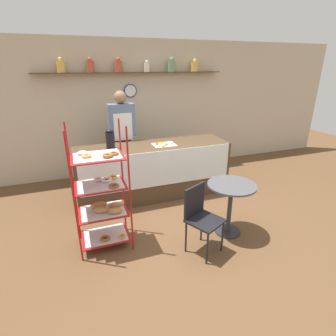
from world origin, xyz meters
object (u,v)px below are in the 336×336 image
(cafe_chair, at_px, (200,213))
(pastry_rack, at_px, (103,197))
(coffee_carafe, at_px, (110,139))
(donut_tray_counter, at_px, (164,144))
(person_worker, at_px, (123,136))
(cafe_table, at_px, (231,197))

(cafe_chair, bearing_deg, pastry_rack, 128.80)
(coffee_carafe, xyz_separation_m, donut_tray_counter, (0.87, -0.12, -0.14))
(person_worker, relative_size, cafe_table, 2.42)
(cafe_chair, xyz_separation_m, donut_tray_counter, (0.08, 1.58, 0.43))
(person_worker, bearing_deg, cafe_chair, -77.38)
(cafe_chair, bearing_deg, cafe_table, -8.41)
(pastry_rack, xyz_separation_m, person_worker, (0.59, 1.72, 0.29))
(cafe_chair, bearing_deg, person_worker, 75.97)
(cafe_table, xyz_separation_m, coffee_carafe, (-1.34, 1.52, 0.54))
(cafe_table, xyz_separation_m, donut_tray_counter, (-0.47, 1.40, 0.40))
(cafe_table, height_order, cafe_chair, cafe_chair)
(cafe_table, bearing_deg, coffee_carafe, 131.58)
(cafe_table, bearing_deg, donut_tray_counter, 108.64)
(donut_tray_counter, bearing_deg, cafe_table, -71.36)
(person_worker, bearing_deg, coffee_carafe, -119.57)
(cafe_table, distance_m, coffee_carafe, 2.10)
(person_worker, xyz_separation_m, cafe_chair, (0.50, -2.22, -0.46))
(person_worker, height_order, donut_tray_counter, person_worker)
(pastry_rack, bearing_deg, cafe_table, -10.93)
(person_worker, xyz_separation_m, coffee_carafe, (-0.30, -0.52, 0.11))
(person_worker, distance_m, donut_tray_counter, 0.86)
(cafe_table, relative_size, coffee_carafe, 2.29)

